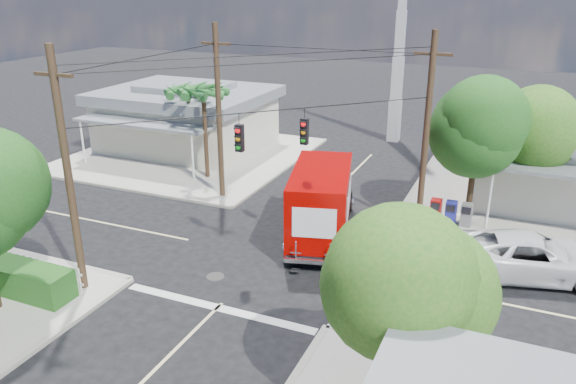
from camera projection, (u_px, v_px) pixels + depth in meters
The scene contains 17 objects.
ground at pixel (269, 256), 23.59m from camera, with size 120.00×120.00×0.00m, color black.
sidewalk_ne at pixel (550, 204), 28.86m from camera, with size 14.12×14.12×0.14m.
sidewalk_nw at pixel (190, 155), 36.94m from camera, with size 14.12×14.12×0.14m.
road_markings at pixel (253, 272), 22.32m from camera, with size 32.00×32.00×0.01m.
building_nw at pixel (187, 117), 37.95m from camera, with size 10.80×10.20×4.30m.
radio_tower at pixel (398, 61), 38.57m from camera, with size 0.80×0.80×17.00m.
tree_ne_front at pixel (478, 126), 25.02m from camera, with size 4.21×4.14×6.66m.
tree_ne_back at pixel (540, 133), 26.15m from camera, with size 3.77×3.66×5.82m.
tree_se at pixel (404, 287), 13.34m from camera, with size 3.67×3.54×5.62m.
palm_nw_front at pixel (203, 93), 31.02m from camera, with size 3.01×3.08×5.59m.
palm_nw_back at pixel (188, 92), 33.18m from camera, with size 3.01×3.08×5.19m.
utility_poles at pixel (250, 136), 23.89m from camera, with size 12.00×10.68×9.00m.
picket_fence at pixel (22, 265), 21.44m from camera, with size 5.94×0.06×1.00m.
hedge_sw at pixel (1, 273), 20.82m from camera, with size 6.20×1.20×1.10m, color #1D4F1C.
vending_boxes at pixel (451, 213), 26.25m from camera, with size 1.90×0.50×1.10m.
delivery_truck at pixel (322, 200), 25.00m from camera, with size 4.20×8.06×3.35m.
parked_car at pixel (531, 256), 21.75m from camera, with size 2.84×6.15×1.71m, color silver.
Camera 1 is at (9.11, -19.05, 10.89)m, focal length 35.00 mm.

